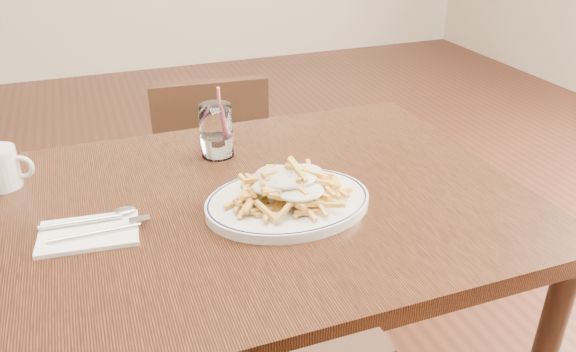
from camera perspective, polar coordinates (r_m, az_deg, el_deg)
name	(u,v)px	position (r m, az deg, el deg)	size (l,w,h in m)	color
table	(234,233)	(1.18, -5.49, -5.82)	(1.20, 0.80, 0.75)	black
chair_far	(211,169)	(1.94, -7.82, 0.66)	(0.39, 0.39, 0.79)	black
fries_plate	(288,202)	(1.11, 0.00, -2.67)	(0.40, 0.37, 0.02)	white
loaded_fries	(288,182)	(1.09, 0.00, -0.64)	(0.25, 0.22, 0.07)	gold
napkin	(89,233)	(1.09, -19.59, -5.51)	(0.18, 0.11, 0.01)	white
cutlery	(88,228)	(1.09, -19.69, -5.01)	(0.21, 0.07, 0.01)	silver
water_glass	(217,134)	(1.32, -7.27, 4.27)	(0.08, 0.08, 0.17)	white
coffee_mug	(1,168)	(1.32, -27.17, 0.74)	(0.11, 0.08, 0.09)	white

